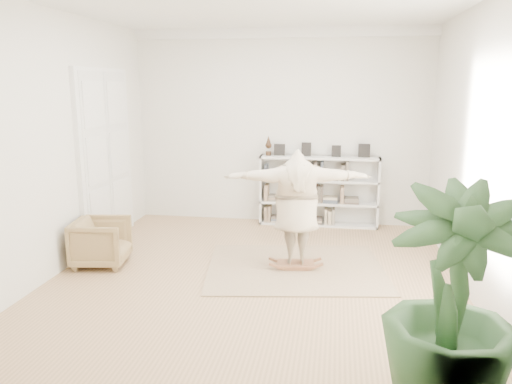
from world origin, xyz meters
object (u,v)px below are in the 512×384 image
(person, at_px, (297,204))
(armchair, at_px, (101,242))
(bookshelf, at_px, (318,192))
(rocker_board, at_px, (296,264))
(houseplant, at_px, (452,303))

(person, bearing_deg, armchair, -2.68)
(bookshelf, height_order, armchair, bookshelf)
(armchair, bearing_deg, rocker_board, -92.82)
(armchair, bearing_deg, person, -92.82)
(rocker_board, height_order, person, person)
(rocker_board, height_order, houseplant, houseplant)
(rocker_board, relative_size, person, 0.28)
(bookshelf, relative_size, person, 1.09)
(armchair, xyz_separation_m, rocker_board, (2.82, 0.29, -0.28))
(person, distance_m, houseplant, 3.33)
(person, xyz_separation_m, houseplant, (1.45, -2.99, -0.02))
(bookshelf, distance_m, armchair, 4.05)
(houseplant, bearing_deg, armchair, 147.67)
(bookshelf, xyz_separation_m, armchair, (-3.04, -2.66, -0.29))
(houseplant, bearing_deg, person, 115.89)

